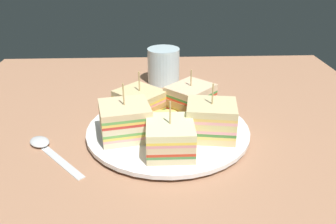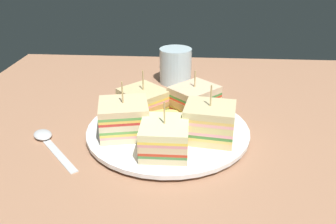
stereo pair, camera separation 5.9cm
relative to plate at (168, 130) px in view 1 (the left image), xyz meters
The scene contains 10 objects.
ground_plane 1.67cm from the plate, ahead, with size 90.46×89.77×1.80cm, color #A37354.
plate is the anchor object (origin of this frame).
sandwich_wedge_0 8.15cm from the plate, 70.27° to the right, with size 8.71×9.19×9.28cm.
sandwich_wedge_1 7.98cm from the plate, ahead, with size 7.92×7.12×8.30cm.
sandwich_wedge_2 8.18cm from the plate, 66.03° to the left, with size 7.76×8.76×9.24cm.
sandwich_wedge_3 8.07cm from the plate, 144.03° to the left, with size 10.18×10.15×8.32cm.
sandwich_wedge_4 7.95cm from the plate, 139.12° to the right, with size 10.40×10.43×8.30cm.
chip_pile 2.12cm from the plate, 128.61° to the right, with size 7.02×6.54×2.17cm.
spoon 20.53cm from the plate, 79.20° to the right, with size 12.61×11.45×1.00cm.
drinking_glass 25.37cm from the plate, behind, with size 7.45×7.45×8.11cm.
Camera 1 is at (53.05, -2.20, 30.15)cm, focal length 37.45 mm.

